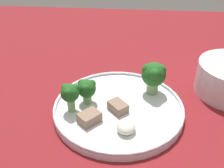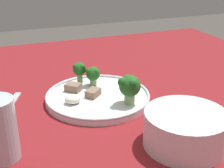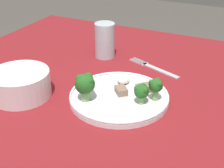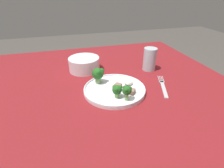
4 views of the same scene
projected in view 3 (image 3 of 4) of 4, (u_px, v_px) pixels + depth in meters
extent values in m
cube|color=maroon|center=(103.00, 114.00, 0.76)|extent=(1.19, 1.15, 0.03)
cylinder|color=brown|center=(61.00, 95.00, 1.55)|extent=(0.06, 0.06, 0.71)
cylinder|color=white|center=(119.00, 98.00, 0.78)|extent=(0.25, 0.25, 0.01)
torus|color=white|center=(119.00, 95.00, 0.78)|extent=(0.25, 0.25, 0.01)
cube|color=#B2B2B7|center=(160.00, 71.00, 0.92)|extent=(0.06, 0.13, 0.00)
cube|color=#B2B2B7|center=(144.00, 64.00, 0.97)|extent=(0.03, 0.02, 0.00)
cube|color=#B2B2B7|center=(140.00, 60.00, 0.99)|extent=(0.02, 0.05, 0.00)
cube|color=#B2B2B7|center=(139.00, 61.00, 0.99)|extent=(0.02, 0.05, 0.00)
cube|color=#B2B2B7|center=(137.00, 62.00, 0.98)|extent=(0.02, 0.05, 0.00)
cube|color=#B2B2B7|center=(136.00, 62.00, 0.98)|extent=(0.02, 0.05, 0.00)
cylinder|color=silver|center=(20.00, 84.00, 0.79)|extent=(0.15, 0.15, 0.07)
cylinder|color=silver|center=(21.00, 86.00, 0.79)|extent=(0.12, 0.12, 0.05)
cylinder|color=#B2C1CC|center=(105.00, 40.00, 1.00)|extent=(0.06, 0.06, 0.11)
cylinder|color=silver|center=(105.00, 47.00, 1.01)|extent=(0.05, 0.05, 0.06)
cylinder|color=#7FA866|center=(141.00, 100.00, 0.74)|extent=(0.02, 0.02, 0.02)
sphere|color=#215B1E|center=(142.00, 91.00, 0.73)|extent=(0.04, 0.04, 0.04)
sphere|color=#215B1E|center=(143.00, 86.00, 0.74)|extent=(0.02, 0.02, 0.02)
sphere|color=#215B1E|center=(137.00, 89.00, 0.73)|extent=(0.02, 0.02, 0.02)
sphere|color=#215B1E|center=(145.00, 90.00, 0.72)|extent=(0.02, 0.02, 0.02)
cylinder|color=#7FA866|center=(86.00, 95.00, 0.76)|extent=(0.02, 0.02, 0.03)
sphere|color=#215B1E|center=(85.00, 84.00, 0.74)|extent=(0.05, 0.05, 0.05)
sphere|color=#215B1E|center=(88.00, 77.00, 0.75)|extent=(0.02, 0.02, 0.02)
sphere|color=#215B1E|center=(79.00, 80.00, 0.74)|extent=(0.02, 0.02, 0.02)
sphere|color=#215B1E|center=(88.00, 82.00, 0.73)|extent=(0.02, 0.02, 0.02)
cylinder|color=#7FA866|center=(155.00, 95.00, 0.75)|extent=(0.01, 0.01, 0.03)
sphere|color=#215B1E|center=(156.00, 85.00, 0.74)|extent=(0.03, 0.03, 0.03)
sphere|color=#215B1E|center=(157.00, 81.00, 0.75)|extent=(0.02, 0.02, 0.02)
sphere|color=#215B1E|center=(152.00, 83.00, 0.74)|extent=(0.02, 0.02, 0.02)
sphere|color=#215B1E|center=(159.00, 84.00, 0.73)|extent=(0.02, 0.02, 0.02)
cube|color=#846651|center=(144.00, 88.00, 0.79)|extent=(0.05, 0.05, 0.02)
cube|color=#846651|center=(121.00, 91.00, 0.78)|extent=(0.04, 0.04, 0.02)
ellipsoid|color=silver|center=(125.00, 80.00, 0.83)|extent=(0.04, 0.03, 0.02)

